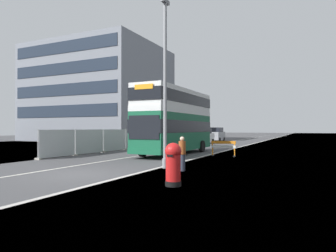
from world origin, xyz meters
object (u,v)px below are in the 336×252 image
double_decker_bus (176,120)px  lamppost_foreground (165,88)px  car_receding_mid (217,135)px  red_pillar_postbox (173,162)px  car_oncoming_near (203,136)px  pedestrian_at_kerb (182,154)px  roadworks_barrier (223,146)px

double_decker_bus → lamppost_foreground: 8.80m
lamppost_foreground → car_receding_mid: bearing=102.1°
lamppost_foreground → car_receding_mid: 35.24m
double_decker_bus → red_pillar_postbox: bearing=-66.3°
lamppost_foreground → car_oncoming_near: size_ratio=1.90×
lamppost_foreground → red_pillar_postbox: bearing=-60.5°
red_pillar_postbox → car_receding_mid: 39.71m
car_oncoming_near → pedestrian_at_kerb: bearing=-73.2°
lamppost_foreground → pedestrian_at_kerb: 3.53m
double_decker_bus → pedestrian_at_kerb: double_decker_bus is taller
double_decker_bus → red_pillar_postbox: double_decker_bus is taller
red_pillar_postbox → pedestrian_at_kerb: bearing=108.1°
roadworks_barrier → pedestrian_at_kerb: (0.28, -8.47, 0.11)m
double_decker_bus → red_pillar_postbox: 13.58m
double_decker_bus → car_oncoming_near: bearing=101.5°
red_pillar_postbox → roadworks_barrier: 12.19m
double_decker_bus → lamppost_foreground: bearing=-69.5°
car_oncoming_near → pedestrian_at_kerb: car_oncoming_near is taller
roadworks_barrier → pedestrian_at_kerb: size_ratio=1.10×
red_pillar_postbox → pedestrian_at_kerb: size_ratio=0.93×
car_oncoming_near → car_receding_mid: size_ratio=1.09×
double_decker_bus → car_oncoming_near: (-3.34, 16.38, -1.73)m
lamppost_foreground → roadworks_barrier: 8.67m
car_oncoming_near → pedestrian_at_kerb: size_ratio=2.77×
car_receding_mid → car_oncoming_near: bearing=-84.2°
lamppost_foreground → car_receding_mid: (-7.38, 34.32, -3.07)m
lamppost_foreground → car_oncoming_near: (-6.38, 24.53, -3.13)m
car_receding_mid → double_decker_bus: bearing=-80.6°
lamppost_foreground → double_decker_bus: bearing=110.5°
red_pillar_postbox → car_receding_mid: (-9.74, 38.50, 0.19)m
lamppost_foreground → pedestrian_at_kerb: bearing=-24.9°
pedestrian_at_kerb → lamppost_foreground: bearing=155.1°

